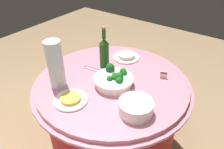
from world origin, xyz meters
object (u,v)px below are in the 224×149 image
Objects in this scene: broccoli_bowl at (114,80)px; plate_stack at (136,107)px; wine_bottle at (104,52)px; serving_tongs at (93,69)px; food_plate_fried_egg at (71,99)px; food_plate_rice at (126,56)px; label_placard_front at (164,74)px; decorative_fruit_vase at (56,66)px.

plate_stack is at bearing 149.98° from broccoli_bowl.
serving_tongs is at bearing 59.00° from wine_bottle.
plate_stack is 0.42m from food_plate_fried_egg.
food_plate_rice is at bearing -89.01° from food_plate_fried_egg.
plate_stack is 3.82× the size of label_placard_front.
wine_bottle is 0.16m from serving_tongs.
broccoli_bowl is at bearing -30.02° from plate_stack.
food_plate_fried_egg is (-0.08, 0.46, -0.12)m from wine_bottle.
plate_stack reaches higher than label_placard_front.
serving_tongs is (0.05, 0.09, -0.12)m from wine_bottle.
food_plate_rice is at bearing -69.79° from broccoli_bowl.
wine_bottle reaches higher than serving_tongs.
food_plate_fried_egg is (-0.01, 0.67, -0.00)m from food_plate_rice.
plate_stack is 0.60m from decorative_fruit_vase.
wine_bottle is (0.47, -0.30, 0.09)m from plate_stack.
plate_stack is 0.57m from serving_tongs.
plate_stack is 0.95× the size of food_plate_rice.
food_plate_rice is at bearing -106.27° from decorative_fruit_vase.
food_plate_fried_egg is (-0.13, 0.37, 0.01)m from serving_tongs.
plate_stack is 0.57m from wine_bottle.
wine_bottle is 0.25m from food_plate_rice.
serving_tongs is at bearing -100.85° from decorative_fruit_vase.
label_placard_front is at bearing 166.72° from food_plate_rice.
decorative_fruit_vase is at bearing 74.25° from wine_bottle.
broccoli_bowl is 0.82× the size of decorative_fruit_vase.
food_plate_rice is at bearing -111.40° from serving_tongs.
decorative_fruit_vase is at bearing 37.11° from broccoli_bowl.
food_plate_fried_egg is (0.39, 0.15, -0.03)m from plate_stack.
serving_tongs is 0.32m from food_plate_rice.
broccoli_bowl is 1.27× the size of food_plate_fried_egg.
label_placard_front reaches higher than food_plate_rice.
serving_tongs is (0.52, -0.22, -0.04)m from plate_stack.
wine_bottle is 1.53× the size of food_plate_fried_egg.
plate_stack is at bearing -158.50° from food_plate_fried_egg.
decorative_fruit_vase is 1.55× the size of food_plate_rice.
label_placard_front is at bearing -157.10° from serving_tongs.
serving_tongs is 0.54m from label_placard_front.
broccoli_bowl is 0.33m from food_plate_fried_egg.
broccoli_bowl reaches higher than food_plate_fried_egg.
food_plate_fried_egg is at bearing 159.17° from decorative_fruit_vase.
decorative_fruit_vase is 0.25m from food_plate_fried_egg.
wine_bottle is 2.00× the size of serving_tongs.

